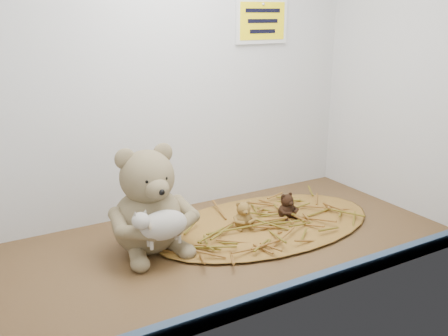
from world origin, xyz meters
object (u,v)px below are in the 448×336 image
main_teddy (147,199)px  mini_teddy_tan (243,213)px  toy_lamb (164,225)px  mini_teddy_brown (287,205)px

main_teddy → mini_teddy_tan: (26.54, -2.24, -8.42)cm
toy_lamb → mini_teddy_tan: toy_lamb is taller
mini_teddy_tan → mini_teddy_brown: (14.23, -0.63, -0.08)cm
main_teddy → mini_teddy_tan: size_ratio=3.54×
mini_teddy_tan → mini_teddy_brown: 14.24cm
mini_teddy_tan → toy_lamb: bearing=-151.2°
main_teddy → toy_lamb: (0.00, -9.70, -3.17)cm
main_teddy → mini_teddy_tan: 27.94cm
toy_lamb → mini_teddy_brown: toy_lamb is taller
mini_teddy_tan → mini_teddy_brown: bearing=10.5°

